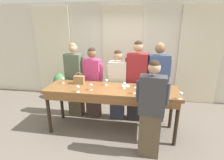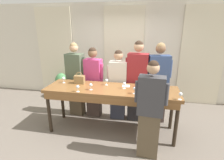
{
  "view_description": "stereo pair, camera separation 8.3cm",
  "coord_description": "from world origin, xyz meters",
  "px_view_note": "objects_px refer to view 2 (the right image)",
  "views": [
    {
      "loc": [
        0.56,
        -3.27,
        2.21
      ],
      "look_at": [
        0.0,
        0.08,
        1.12
      ],
      "focal_mm": 28.0,
      "sensor_mm": 36.0,
      "label": 1
    },
    {
      "loc": [
        0.64,
        -3.25,
        2.21
      ],
      "look_at": [
        0.0,
        0.08,
        1.12
      ],
      "focal_mm": 28.0,
      "sensor_mm": 36.0,
      "label": 2
    }
  ],
  "objects_px": {
    "wine_bottle": "(159,85)",
    "wine_glass_front_left": "(124,84)",
    "guest_cream_sweater": "(118,85)",
    "guest_striped_shirt": "(137,81)",
    "wine_glass_front_right": "(157,89)",
    "guest_navy_coat": "(158,83)",
    "guest_olive_jacket": "(76,79)",
    "potted_plant": "(62,84)",
    "wine_glass_center_mid": "(135,89)",
    "handbag": "(79,79)",
    "wine_glass_back_left": "(181,94)",
    "guest_pink_top": "(94,82)",
    "wine_glass_front_mid": "(64,79)",
    "tasting_bar": "(111,93)",
    "wine_glass_center_left": "(91,85)",
    "wine_glass_back_mid": "(78,87)",
    "host_pouring": "(150,111)",
    "wine_glass_center_right": "(107,81)"
  },
  "relations": [
    {
      "from": "handbag",
      "to": "wine_glass_back_left",
      "type": "bearing_deg",
      "value": -13.55
    },
    {
      "from": "handbag",
      "to": "guest_striped_shirt",
      "type": "relative_size",
      "value": 0.14
    },
    {
      "from": "potted_plant",
      "to": "wine_glass_center_mid",
      "type": "bearing_deg",
      "value": -35.61
    },
    {
      "from": "guest_olive_jacket",
      "to": "wine_glass_front_left",
      "type": "bearing_deg",
      "value": -22.85
    },
    {
      "from": "wine_glass_center_right",
      "to": "wine_glass_center_mid",
      "type": "bearing_deg",
      "value": -30.97
    },
    {
      "from": "wine_glass_front_mid",
      "to": "guest_olive_jacket",
      "type": "bearing_deg",
      "value": 76.61
    },
    {
      "from": "tasting_bar",
      "to": "wine_glass_front_right",
      "type": "height_order",
      "value": "wine_glass_front_right"
    },
    {
      "from": "tasting_bar",
      "to": "host_pouring",
      "type": "relative_size",
      "value": 1.58
    },
    {
      "from": "wine_bottle",
      "to": "wine_glass_front_left",
      "type": "xyz_separation_m",
      "value": [
        -0.67,
        0.01,
        -0.02
      ]
    },
    {
      "from": "wine_bottle",
      "to": "handbag",
      "type": "distance_m",
      "value": 1.68
    },
    {
      "from": "handbag",
      "to": "guest_olive_jacket",
      "type": "height_order",
      "value": "guest_olive_jacket"
    },
    {
      "from": "guest_striped_shirt",
      "to": "guest_navy_coat",
      "type": "relative_size",
      "value": 1.02
    },
    {
      "from": "wine_glass_front_right",
      "to": "guest_pink_top",
      "type": "xyz_separation_m",
      "value": [
        -1.44,
        0.69,
        -0.18
      ]
    },
    {
      "from": "wine_bottle",
      "to": "guest_pink_top",
      "type": "bearing_deg",
      "value": 159.88
    },
    {
      "from": "guest_olive_jacket",
      "to": "potted_plant",
      "type": "bearing_deg",
      "value": 133.65
    },
    {
      "from": "wine_glass_center_right",
      "to": "host_pouring",
      "type": "distance_m",
      "value": 1.23
    },
    {
      "from": "handbag",
      "to": "guest_navy_coat",
      "type": "bearing_deg",
      "value": 13.56
    },
    {
      "from": "guest_olive_jacket",
      "to": "host_pouring",
      "type": "xyz_separation_m",
      "value": [
        1.76,
        -1.21,
        -0.05
      ]
    },
    {
      "from": "wine_glass_front_left",
      "to": "wine_glass_center_mid",
      "type": "distance_m",
      "value": 0.33
    },
    {
      "from": "tasting_bar",
      "to": "handbag",
      "type": "height_order",
      "value": "handbag"
    },
    {
      "from": "wine_glass_center_mid",
      "to": "guest_olive_jacket",
      "type": "height_order",
      "value": "guest_olive_jacket"
    },
    {
      "from": "guest_striped_shirt",
      "to": "guest_navy_coat",
      "type": "xyz_separation_m",
      "value": [
        0.46,
        -0.0,
        -0.01
      ]
    },
    {
      "from": "handbag",
      "to": "wine_glass_front_right",
      "type": "distance_m",
      "value": 1.65
    },
    {
      "from": "tasting_bar",
      "to": "wine_glass_front_left",
      "type": "relative_size",
      "value": 19.97
    },
    {
      "from": "tasting_bar",
      "to": "guest_striped_shirt",
      "type": "relative_size",
      "value": 1.43
    },
    {
      "from": "wine_glass_front_mid",
      "to": "tasting_bar",
      "type": "bearing_deg",
      "value": -8.07
    },
    {
      "from": "guest_olive_jacket",
      "to": "guest_pink_top",
      "type": "relative_size",
      "value": 1.06
    },
    {
      "from": "guest_pink_top",
      "to": "handbag",
      "type": "bearing_deg",
      "value": -114.97
    },
    {
      "from": "wine_bottle",
      "to": "guest_striped_shirt",
      "type": "xyz_separation_m",
      "value": [
        -0.44,
        0.54,
        -0.13
      ]
    },
    {
      "from": "potted_plant",
      "to": "guest_pink_top",
      "type": "bearing_deg",
      "value": -34.74
    },
    {
      "from": "guest_cream_sweater",
      "to": "potted_plant",
      "type": "bearing_deg",
      "value": 154.46
    },
    {
      "from": "guest_pink_top",
      "to": "guest_navy_coat",
      "type": "height_order",
      "value": "guest_navy_coat"
    },
    {
      "from": "guest_pink_top",
      "to": "potted_plant",
      "type": "relative_size",
      "value": 2.19
    },
    {
      "from": "wine_glass_center_left",
      "to": "wine_glass_front_left",
      "type": "bearing_deg",
      "value": 17.45
    },
    {
      "from": "wine_bottle",
      "to": "guest_pink_top",
      "type": "distance_m",
      "value": 1.59
    },
    {
      "from": "guest_cream_sweater",
      "to": "wine_glass_front_right",
      "type": "bearing_deg",
      "value": -39.2
    },
    {
      "from": "wine_glass_back_mid",
      "to": "handbag",
      "type": "bearing_deg",
      "value": 107.11
    },
    {
      "from": "wine_bottle",
      "to": "guest_striped_shirt",
      "type": "relative_size",
      "value": 0.17
    },
    {
      "from": "wine_glass_center_right",
      "to": "guest_striped_shirt",
      "type": "distance_m",
      "value": 0.75
    },
    {
      "from": "wine_bottle",
      "to": "wine_glass_front_left",
      "type": "height_order",
      "value": "wine_bottle"
    },
    {
      "from": "wine_glass_front_right",
      "to": "wine_glass_back_left",
      "type": "distance_m",
      "value": 0.43
    },
    {
      "from": "handbag",
      "to": "wine_glass_center_left",
      "type": "height_order",
      "value": "handbag"
    },
    {
      "from": "wine_glass_back_left",
      "to": "guest_navy_coat",
      "type": "height_order",
      "value": "guest_navy_coat"
    },
    {
      "from": "wine_glass_front_left",
      "to": "guest_striped_shirt",
      "type": "xyz_separation_m",
      "value": [
        0.23,
        0.53,
        -0.11
      ]
    },
    {
      "from": "wine_bottle",
      "to": "handbag",
      "type": "relative_size",
      "value": 1.23
    },
    {
      "from": "potted_plant",
      "to": "wine_glass_back_mid",
      "type": "bearing_deg",
      "value": -54.53
    },
    {
      "from": "wine_glass_front_right",
      "to": "guest_navy_coat",
      "type": "xyz_separation_m",
      "value": [
        0.06,
        0.69,
        -0.11
      ]
    },
    {
      "from": "handbag",
      "to": "guest_striped_shirt",
      "type": "xyz_separation_m",
      "value": [
        1.23,
        0.41,
        -0.1
      ]
    },
    {
      "from": "guest_cream_sweater",
      "to": "guest_striped_shirt",
      "type": "relative_size",
      "value": 0.89
    },
    {
      "from": "wine_glass_center_left",
      "to": "guest_cream_sweater",
      "type": "height_order",
      "value": "guest_cream_sweater"
    }
  ]
}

